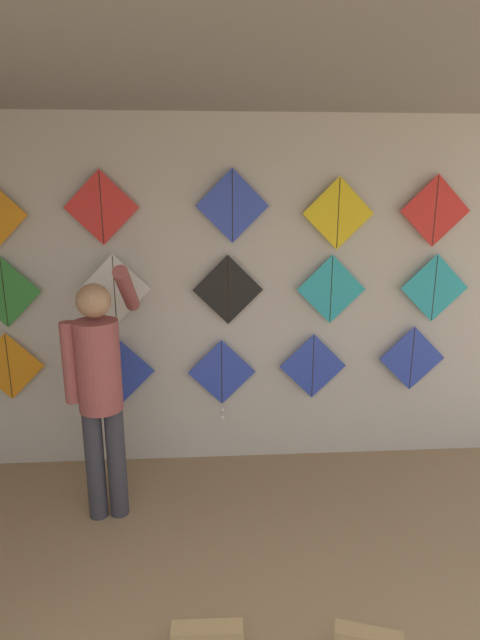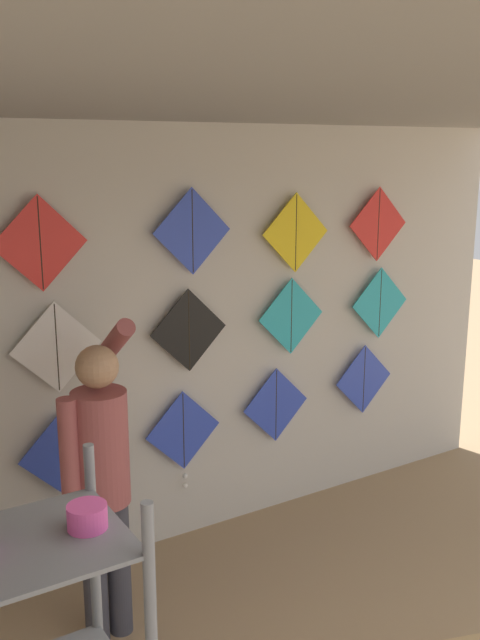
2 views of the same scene
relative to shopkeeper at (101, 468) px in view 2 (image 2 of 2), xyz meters
name	(u,v)px [view 2 (image 2 of 2)]	position (x,y,z in m)	size (l,w,h in m)	color
back_panel	(177,341)	(0.84, 0.76, 0.39)	(5.61, 0.06, 2.80)	beige
ceiling_slab	(349,104)	(0.84, -0.90, 1.81)	(5.61, 4.07, 0.04)	gray
shopkeeper	(101,468)	(0.00, 0.00, 0.00)	(0.45, 0.64, 1.79)	#383842
kite_1	(64,454)	(0.01, 0.67, -0.18)	(0.55, 0.01, 0.55)	blue
kite_2	(183,434)	(0.83, 0.67, -0.23)	(0.55, 0.04, 0.69)	blue
kite_3	(276,405)	(1.58, 0.67, -0.17)	(0.55, 0.01, 0.55)	blue
kite_4	(364,379)	(2.42, 0.67, -0.12)	(0.55, 0.01, 0.55)	blue
kite_6	(57,347)	(0.01, 0.67, 0.49)	(0.55, 0.01, 0.55)	white
kite_7	(189,330)	(0.88, 0.67, 0.48)	(0.55, 0.01, 0.55)	black
kite_8	(291,316)	(1.71, 0.67, 0.47)	(0.55, 0.01, 0.55)	#28B2C6
kite_9	(380,303)	(2.55, 0.67, 0.47)	(0.55, 0.01, 0.55)	#28B2C6
kite_11	(40,243)	(-0.05, 0.67, 1.11)	(0.55, 0.01, 0.55)	red
kite_12	(192,231)	(0.92, 0.67, 1.12)	(0.55, 0.01, 0.55)	blue
kite_13	(296,233)	(1.73, 0.67, 1.06)	(0.55, 0.01, 0.55)	yellow
kite_14	(378,224)	(2.49, 0.67, 1.08)	(0.55, 0.01, 0.55)	red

